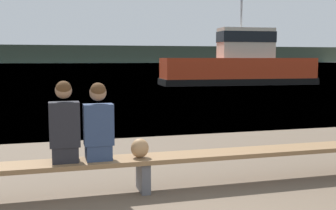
{
  "coord_description": "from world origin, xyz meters",
  "views": [
    {
      "loc": [
        -1.12,
        -2.74,
        1.8
      ],
      "look_at": [
        1.26,
        5.71,
        0.82
      ],
      "focal_mm": 45.0,
      "sensor_mm": 36.0,
      "label": 1
    }
  ],
  "objects_px": {
    "shopping_bag": "(140,148)",
    "person_right": "(98,125)",
    "tugboat_red": "(240,67)",
    "person_left": "(64,126)",
    "bench_main": "(143,163)"
  },
  "relations": [
    {
      "from": "person_left",
      "to": "shopping_bag",
      "type": "xyz_separation_m",
      "value": [
        0.97,
        -0.02,
        -0.34
      ]
    },
    {
      "from": "person_right",
      "to": "tugboat_red",
      "type": "relative_size",
      "value": 0.09
    },
    {
      "from": "person_left",
      "to": "shopping_bag",
      "type": "height_order",
      "value": "person_left"
    },
    {
      "from": "person_left",
      "to": "tugboat_red",
      "type": "relative_size",
      "value": 0.1
    },
    {
      "from": "tugboat_red",
      "to": "bench_main",
      "type": "bearing_deg",
      "value": 155.26
    },
    {
      "from": "bench_main",
      "to": "tugboat_red",
      "type": "height_order",
      "value": "tugboat_red"
    },
    {
      "from": "person_right",
      "to": "shopping_bag",
      "type": "relative_size",
      "value": 3.92
    },
    {
      "from": "person_right",
      "to": "tugboat_red",
      "type": "xyz_separation_m",
      "value": [
        12.01,
        21.09,
        0.28
      ]
    },
    {
      "from": "shopping_bag",
      "to": "person_right",
      "type": "bearing_deg",
      "value": 177.63
    },
    {
      "from": "person_right",
      "to": "shopping_bag",
      "type": "height_order",
      "value": "person_right"
    },
    {
      "from": "person_left",
      "to": "bench_main",
      "type": "bearing_deg",
      "value": -0.01
    },
    {
      "from": "bench_main",
      "to": "person_left",
      "type": "xyz_separation_m",
      "value": [
        -1.02,
        0.0,
        0.55
      ]
    },
    {
      "from": "person_left",
      "to": "person_right",
      "type": "bearing_deg",
      "value": -0.0
    },
    {
      "from": "person_right",
      "to": "tugboat_red",
      "type": "distance_m",
      "value": 24.27
    },
    {
      "from": "tugboat_red",
      "to": "person_left",
      "type": "bearing_deg",
      "value": 153.16
    }
  ]
}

